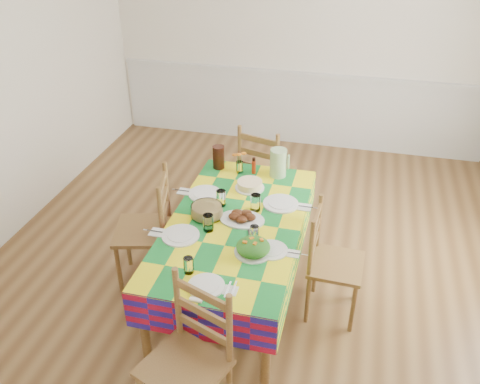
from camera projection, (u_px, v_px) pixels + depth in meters
name	position (u px, v px, depth m)	size (l,w,h in m)	color
room	(253.00, 118.00, 3.72)	(4.58, 5.08, 2.78)	brown
wainscot	(297.00, 106.00, 6.23)	(4.41, 0.06, 0.92)	silver
dining_table	(236.00, 230.00, 3.76)	(0.97, 1.80, 0.70)	brown
setting_near_head	(200.00, 278.00, 3.15)	(0.38, 0.25, 0.11)	silver
setting_left_near	(190.00, 231.00, 3.58)	(0.49, 0.29, 0.13)	silver
setting_left_far	(210.00, 195.00, 3.98)	(0.48, 0.29, 0.13)	silver
setting_right_near	(266.00, 244.00, 3.45)	(0.42, 0.24, 0.11)	silver
setting_right_far	(273.00, 203.00, 3.88)	(0.52, 0.30, 0.13)	silver
meat_platter	(242.00, 217.00, 3.72)	(0.34, 0.24, 0.07)	silver
salad_platter	(253.00, 248.00, 3.39)	(0.26, 0.26, 0.11)	silver
pasta_bowl	(207.00, 211.00, 3.77)	(0.24, 0.24, 0.09)	white
cake	(250.00, 185.00, 4.11)	(0.24, 0.24, 0.07)	silver
serving_utensils	(253.00, 233.00, 3.60)	(0.14, 0.31, 0.01)	black
flower_vase	(239.00, 164.00, 4.32)	(0.12, 0.10, 0.19)	white
hot_sauce	(254.00, 166.00, 4.31)	(0.04, 0.04, 0.15)	red
green_pitcher	(278.00, 163.00, 4.25)	(0.14, 0.14, 0.24)	#9BC289
tea_pitcher	(219.00, 157.00, 4.38)	(0.10, 0.10, 0.20)	black
name_card	(196.00, 300.00, 3.01)	(0.08, 0.02, 0.02)	silver
chair_near	(189.00, 362.00, 2.89)	(0.56, 0.55, 0.99)	brown
chair_far	(264.00, 174.00, 4.77)	(0.53, 0.52, 0.99)	brown
chair_left	(148.00, 230.00, 3.99)	(0.52, 0.53, 1.00)	brown
chair_right	(330.00, 263.00, 3.71)	(0.40, 0.42, 0.91)	brown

